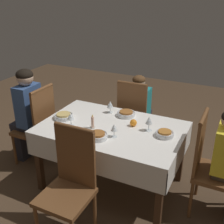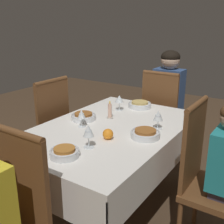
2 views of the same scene
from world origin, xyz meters
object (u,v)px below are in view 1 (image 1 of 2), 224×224
(chair_east, at_px, (38,124))
(chair_north, at_px, (70,181))
(chair_south, at_px, (134,116))
(person_child_teal, at_px, (139,108))
(chair_west, at_px, (209,163))
(wine_glass_east, at_px, (71,117))
(dining_table, at_px, (112,134))
(person_adult_denim, at_px, (26,111))
(bowl_west, at_px, (165,134))
(candle_centerpiece, at_px, (93,123))
(wine_glass_north, at_px, (114,128))
(wine_glass_south, at_px, (110,105))
(bowl_south, at_px, (126,113))
(bowl_north, at_px, (97,135))
(wine_glass_west, at_px, (149,121))
(orange_fruit, at_px, (133,123))
(bowl_east, at_px, (64,116))

(chair_east, bearing_deg, chair_north, 52.03)
(chair_south, bearing_deg, person_child_teal, -90.00)
(chair_west, bearing_deg, wine_glass_east, 99.12)
(dining_table, xyz_separation_m, person_adult_denim, (1.14, -0.01, 0.04))
(chair_east, xyz_separation_m, person_child_teal, (-0.95, -0.90, 0.03))
(chair_north, bearing_deg, bowl_west, 53.31)
(dining_table, height_order, candle_centerpiece, candle_centerpiece)
(chair_west, relative_size, wine_glass_east, 7.43)
(bowl_west, bearing_deg, wine_glass_north, 27.31)
(candle_centerpiece, bearing_deg, chair_east, -7.97)
(wine_glass_south, bearing_deg, candle_centerpiece, 91.21)
(chair_north, bearing_deg, bowl_south, 86.46)
(bowl_south, distance_m, bowl_west, 0.58)
(bowl_west, bearing_deg, bowl_north, 29.15)
(person_child_teal, relative_size, wine_glass_east, 7.61)
(dining_table, relative_size, wine_glass_north, 10.72)
(chair_north, xyz_separation_m, person_adult_denim, (1.11, -0.74, 0.14))
(bowl_north, relative_size, wine_glass_north, 1.45)
(bowl_west, relative_size, wine_glass_west, 1.15)
(dining_table, height_order, wine_glass_west, wine_glass_west)
(dining_table, height_order, orange_fruit, orange_fruit)
(bowl_west, bearing_deg, person_adult_denim, 1.30)
(chair_east, height_order, candle_centerpiece, chair_east)
(wine_glass_west, bearing_deg, dining_table, 13.49)
(bowl_south, height_order, wine_glass_south, wine_glass_south)
(orange_fruit, bearing_deg, chair_north, 74.85)
(dining_table, bearing_deg, chair_west, -176.47)
(person_child_teal, xyz_separation_m, wine_glass_south, (0.14, 0.59, 0.25))
(bowl_east, bearing_deg, chair_west, -176.02)
(chair_north, relative_size, bowl_north, 5.17)
(wine_glass_south, bearing_deg, wine_glass_north, 120.02)
(chair_west, relative_size, chair_north, 1.00)
(wine_glass_west, distance_m, bowl_north, 0.53)
(candle_centerpiece, bearing_deg, person_adult_denim, -6.68)
(chair_south, height_order, wine_glass_east, chair_south)
(person_child_teal, bearing_deg, bowl_north, 90.77)
(person_child_teal, height_order, wine_glass_south, person_child_teal)
(person_child_teal, distance_m, candle_centerpiece, 1.04)
(wine_glass_east, relative_size, bowl_north, 0.70)
(chair_east, distance_m, orange_fruit, 1.20)
(chair_north, distance_m, person_child_teal, 1.64)
(chair_east, distance_m, chair_west, 1.97)
(wine_glass_east, distance_m, candle_centerpiece, 0.24)
(chair_west, xyz_separation_m, bowl_west, (0.44, 0.02, 0.21))
(bowl_east, relative_size, bowl_north, 1.06)
(chair_west, relative_size, bowl_east, 4.86)
(wine_glass_south, bearing_deg, wine_glass_west, 157.37)
(wine_glass_north, distance_m, candle_centerpiece, 0.28)
(candle_centerpiece, bearing_deg, wine_glass_west, -159.61)
(bowl_east, bearing_deg, chair_north, 127.36)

